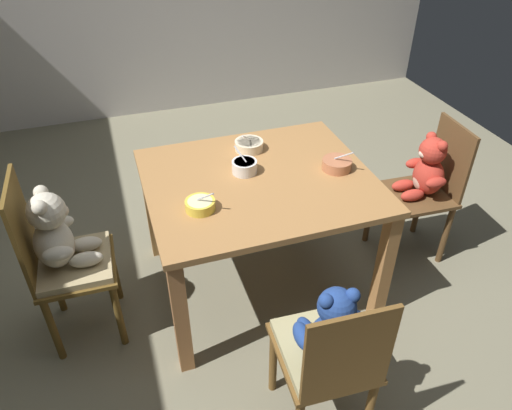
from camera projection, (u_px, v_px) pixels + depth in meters
name	position (u px, v px, depth m)	size (l,w,h in m)	color
ground_plane	(259.00, 283.00, 2.87)	(5.20, 5.20, 0.04)	#746F58
dining_table	(259.00, 196.00, 2.50)	(1.14, 0.98, 0.72)	#9E6D3D
teddy_chair_near_front	(330.00, 343.00, 1.84)	(0.38, 0.41, 0.85)	brown
teddy_chair_near_left	(60.00, 246.00, 2.25)	(0.37, 0.40, 0.93)	brown
teddy_chair_near_right	(425.00, 178.00, 2.78)	(0.43, 0.38, 0.85)	brown
porridge_bowl_terracotta_near_right	(337.00, 164.00, 2.49)	(0.15, 0.15, 0.13)	#B56C48
porridge_bowl_cream_far_center	(249.00, 145.00, 2.66)	(0.16, 0.16, 0.13)	beige
porridge_bowl_white_center	(244.00, 166.00, 2.46)	(0.13, 0.13, 0.13)	silver
porridge_bowl_yellow_near_left	(200.00, 205.00, 2.21)	(0.14, 0.14, 0.12)	yellow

